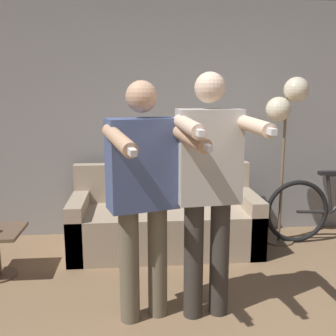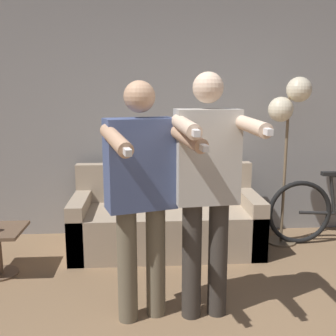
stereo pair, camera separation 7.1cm
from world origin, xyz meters
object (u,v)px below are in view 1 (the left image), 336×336
person_right (209,181)px  cat (162,156)px  couch (165,222)px  floor_lamp (287,110)px  person_left (143,187)px

person_right → cat: (-0.21, 1.58, -0.08)m
couch → cat: 0.71m
person_right → cat: 1.60m
couch → floor_lamp: 1.71m
couch → person_left: bearing=-100.8°
person_right → floor_lamp: 1.78m
person_left → cat: person_left is taller
person_right → person_left: bearing=174.3°
person_right → floor_lamp: size_ratio=0.99×
cat → floor_lamp: (1.27, -0.22, 0.50)m
cat → person_right: bearing=-82.5°
cat → floor_lamp: 1.39m
person_left → couch: bearing=62.6°
cat → floor_lamp: floor_lamp is taller
person_left → person_right: bearing=-16.8°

